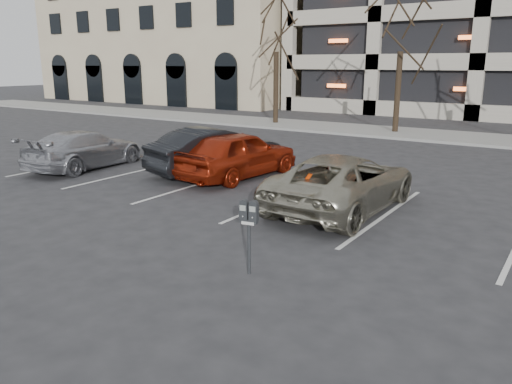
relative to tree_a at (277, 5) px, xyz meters
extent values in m
plane|color=#28282B|center=(10.00, -16.00, -6.49)|extent=(140.00, 140.00, 0.00)
cube|color=gray|center=(10.00, 0.00, -6.43)|extent=(80.00, 4.00, 0.12)
cube|color=silver|center=(0.20, -13.70, -6.49)|extent=(0.10, 5.20, 0.00)
cube|color=silver|center=(3.00, -13.70, -6.49)|extent=(0.10, 5.20, 0.00)
cube|color=silver|center=(5.80, -13.70, -6.49)|extent=(0.10, 5.20, 0.00)
cube|color=silver|center=(8.60, -13.70, -6.49)|extent=(0.10, 5.20, 0.00)
cube|color=silver|center=(11.40, -13.70, -6.49)|extent=(0.10, 5.20, 0.00)
cube|color=tan|center=(-18.00, 14.00, 1.01)|extent=(26.00, 16.00, 15.00)
cylinder|color=black|center=(0.00, 0.00, -4.47)|extent=(0.28, 0.28, 4.04)
cylinder|color=black|center=(7.00, 0.00, -4.51)|extent=(0.28, 0.28, 3.97)
cylinder|color=black|center=(10.64, -18.13, -6.04)|extent=(0.06, 0.06, 0.90)
cube|color=black|center=(10.64, -18.13, -5.57)|extent=(0.31, 0.16, 0.06)
cube|color=silver|center=(10.65, -18.18, -5.59)|extent=(0.22, 0.05, 0.05)
cube|color=gray|center=(10.57, -18.20, -5.34)|extent=(0.11, 0.03, 0.09)
cube|color=gray|center=(10.74, -18.17, -5.34)|extent=(0.11, 0.03, 0.09)
imported|color=#A8A38F|center=(10.34, -13.72, -5.83)|extent=(2.30, 4.84, 1.33)
cube|color=#E23904|center=(9.99, -14.56, -5.15)|extent=(0.10, 0.20, 0.01)
imported|color=#9C240E|center=(6.24, -12.32, -5.76)|extent=(2.12, 4.44, 1.46)
imported|color=black|center=(5.28, -12.21, -5.77)|extent=(2.77, 4.67, 1.45)
imported|color=#A4A6AC|center=(1.13, -13.99, -5.86)|extent=(2.23, 4.52, 1.26)
camera|label=1|loc=(15.05, -24.51, -3.07)|focal=35.00mm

